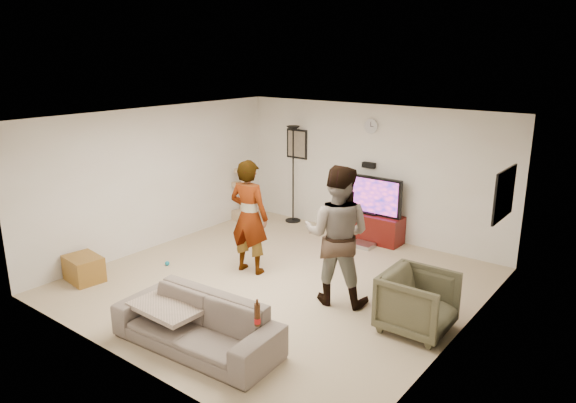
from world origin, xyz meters
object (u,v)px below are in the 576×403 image
Objects in this scene: side_table at (84,269)px; armchair at (418,302)px; tv at (371,195)px; cat_tree at (242,194)px; tv_stand at (370,227)px; sofa at (196,324)px; beer_bottle at (257,315)px; floor_lamp at (293,175)px; person_right at (337,235)px; person_left at (249,217)px.

armchair is at bearing 20.03° from side_table.
tv reaches higher than cat_tree.
cat_tree reaches higher than tv_stand.
sofa is 1.05m from beer_bottle.
floor_lamp reaches higher than beer_bottle.
tv is 0.60× the size of floor_lamp.
floor_lamp is 1.01× the size of person_right.
tv_stand is 2.67m from person_left.
beer_bottle is 0.43× the size of side_table.
floor_lamp reaches higher than tv_stand.
tv_stand is 1.10× the size of cat_tree.
tv_stand is at bearing -89.98° from person_right.
person_right reaches higher than sofa.
person_right is at bearing 85.32° from armchair.
cat_tree is at bearing 134.13° from beer_bottle.
cat_tree is 0.61× the size of person_left.
sofa is at bearing -87.33° from tv.
tv_stand is 0.59× the size of sofa.
tv is at bearing -89.98° from person_right.
armchair is (2.11, -2.59, 0.13)m from tv_stand.
floor_lamp reaches higher than cat_tree.
armchair reaches higher than side_table.
side_table is at bearing -120.98° from tv_stand.
tv_stand is 0.63× the size of person_right.
beer_bottle reaches higher than tv_stand.
floor_lamp is 1.14m from cat_tree.
floor_lamp is 2.34× the size of armchair.
armchair reaches higher than tv_stand.
cat_tree is 3.77m from side_table.
armchair is (0.94, 1.96, -0.35)m from beer_bottle.
tv_stand is at bearing 104.42° from beer_bottle.
person_left is 2.96m from armchair.
sofa is (1.02, -2.09, -0.61)m from person_left.
floor_lamp reaches higher than tv.
person_left is 1.66m from person_right.
tv_stand is 3.34m from armchair.
floor_lamp is at bearing 178.60° from tv.
floor_lamp is 5.50m from beer_bottle.
side_table is (-2.79, 0.25, -0.11)m from sofa.
floor_lamp is 4.79m from armchair.
armchair is at bearing -50.87° from tv.
person_right is 2.08m from beer_bottle.
cat_tree is (-0.87, -0.60, -0.43)m from floor_lamp.
side_table is (-2.58, -4.30, -0.06)m from tv_stand.
tv is 0.65× the size of person_left.
person_right reaches higher than beer_bottle.
beer_bottle is (3.01, -4.60, -0.26)m from floor_lamp.
sofa is (0.21, -4.55, 0.05)m from tv_stand.
sofa is at bearing -87.33° from tv_stand.
tv_stand is 5.02m from side_table.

